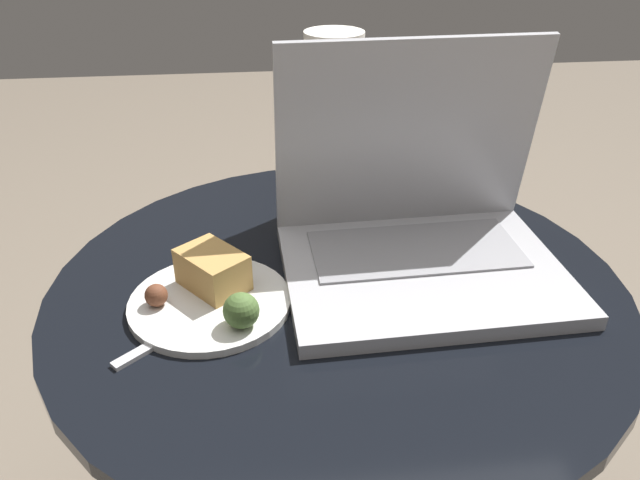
{
  "coord_description": "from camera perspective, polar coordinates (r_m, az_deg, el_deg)",
  "views": [
    {
      "loc": [
        -0.09,
        -0.61,
        0.97
      ],
      "look_at": [
        -0.02,
        -0.02,
        0.62
      ],
      "focal_mm": 35.0,
      "sensor_mm": 36.0,
      "label": 1
    }
  ],
  "objects": [
    {
      "name": "table",
      "position": [
        0.83,
        1.48,
        -11.11
      ],
      "size": [
        0.68,
        0.68,
        0.55
      ],
      "color": "#9E9EA3",
      "rests_on": "ground_plane"
    },
    {
      "name": "laptop",
      "position": [
        0.76,
        8.92,
        1.36
      ],
      "size": [
        0.34,
        0.26,
        0.26
      ],
      "color": "#B2B2B7",
      "rests_on": "table"
    },
    {
      "name": "beer_glass",
      "position": [
        0.85,
        1.21,
        10.27
      ],
      "size": [
        0.08,
        0.08,
        0.25
      ],
      "color": "gold",
      "rests_on": "table"
    },
    {
      "name": "snack_plate",
      "position": [
        0.71,
        -9.82,
        -4.71
      ],
      "size": [
        0.18,
        0.18,
        0.05
      ],
      "color": "silver",
      "rests_on": "table"
    },
    {
      "name": "fork",
      "position": [
        0.7,
        -10.55,
        -6.84
      ],
      "size": [
        0.16,
        0.14,
        0.0
      ],
      "color": "silver",
      "rests_on": "table"
    }
  ]
}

